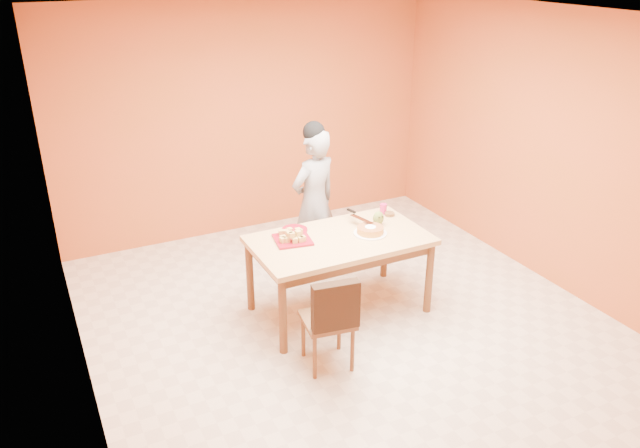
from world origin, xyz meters
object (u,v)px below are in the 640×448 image
egg_ornament (378,218)px  checker_tin (390,214)px  person (314,202)px  pastry_platter (293,240)px  sponge_cake (370,230)px  dining_table (340,247)px  dining_chair (329,318)px  magenta_glass (383,209)px  red_dinner_plate (295,230)px

egg_ornament → checker_tin: size_ratio=1.41×
person → pastry_platter: (-0.56, -0.71, -0.00)m
person → checker_tin: bearing=114.3°
sponge_cake → egg_ornament: (0.17, 0.14, 0.03)m
pastry_platter → egg_ornament: size_ratio=2.30×
checker_tin → sponge_cake: bearing=-143.8°
dining_table → person: 0.86m
dining_chair → magenta_glass: size_ratio=8.73×
person → checker_tin: (0.53, -0.61, 0.00)m
person → red_dinner_plate: 0.69m
dining_chair → red_dinner_plate: dining_chair is taller
sponge_cake → checker_tin: 0.48m
dining_table → sponge_cake: (0.29, -0.05, 0.13)m
pastry_platter → checker_tin: size_ratio=3.25×
person → egg_ornament: 0.82m
person → egg_ornament: size_ratio=11.22×
dining_chair → checker_tin: dining_chair is taller
person → red_dinner_plate: size_ratio=6.38×
dining_table → egg_ornament: 0.50m
dining_table → red_dinner_plate: 0.46m
red_dinner_plate → egg_ornament: (0.76, -0.24, 0.06)m
person → red_dinner_plate: person is taller
pastry_platter → egg_ornament: bearing=-3.0°
dining_table → red_dinner_plate: (-0.30, 0.33, 0.10)m
person → magenta_glass: bearing=116.6°
sponge_cake → magenta_glass: 0.51m
red_dinner_plate → dining_table: bearing=-47.5°
dining_table → sponge_cake: bearing=-9.6°
pastry_platter → magenta_glass: (1.06, 0.17, 0.04)m
sponge_cake → person: bearing=98.8°
sponge_cake → egg_ornament: egg_ornament is taller
dining_table → person: size_ratio=1.04×
checker_tin → person: bearing=131.0°
red_dinner_plate → sponge_cake: (0.59, -0.38, 0.03)m
pastry_platter → red_dinner_plate: bearing=61.3°
egg_ornament → magenta_glass: size_ratio=1.40×
egg_ornament → checker_tin: (0.22, 0.14, -0.05)m
dining_chair → sponge_cake: 1.07m
sponge_cake → red_dinner_plate: bearing=147.5°
red_dinner_plate → magenta_glass: 0.96m
dining_chair → egg_ornament: 1.29m
dining_chair → egg_ornament: size_ratio=6.25×
sponge_cake → dining_chair: bearing=-139.2°
pastry_platter → sponge_cake: (0.70, -0.19, 0.03)m
red_dinner_plate → checker_tin: bearing=-5.4°
egg_ornament → magenta_glass: (0.19, 0.22, -0.02)m
dining_table → checker_tin: checker_tin is taller
person → red_dinner_plate: bearing=32.1°
magenta_glass → red_dinner_plate: bearing=179.0°
red_dinner_plate → sponge_cake: size_ratio=0.99×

